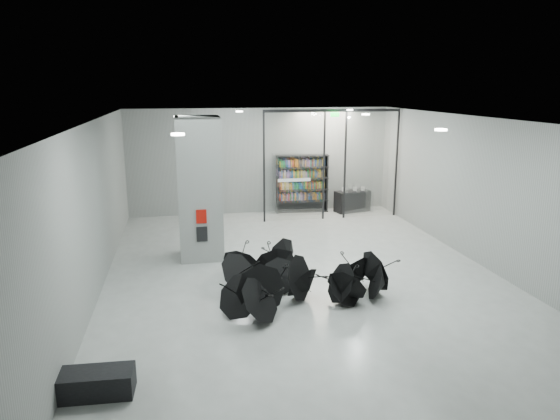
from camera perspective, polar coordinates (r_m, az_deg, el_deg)
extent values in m
plane|color=gray|center=(13.40, 2.50, -7.27)|extent=(14.00, 14.00, 0.00)
cube|color=gray|center=(12.54, 2.69, 10.06)|extent=(10.00, 14.00, 0.02)
cube|color=slate|center=(19.59, -2.22, 5.49)|extent=(10.00, 0.02, 4.00)
cube|color=slate|center=(6.57, 17.35, -12.13)|extent=(10.00, 0.02, 4.00)
cube|color=slate|center=(12.64, -20.02, 0.10)|extent=(0.02, 14.00, 4.00)
cube|color=slate|center=(14.79, 21.79, 1.83)|extent=(0.02, 14.00, 4.00)
cube|color=slate|center=(14.44, -8.99, 2.38)|extent=(1.20, 1.20, 4.00)
cube|color=#A50A07|center=(13.98, -8.79, -0.72)|extent=(0.28, 0.04, 0.38)
cube|color=black|center=(14.11, -8.72, -2.69)|extent=(0.30, 0.03, 0.42)
cube|color=#0CE533|center=(18.29, 6.15, 10.58)|extent=(0.30, 0.06, 0.15)
cube|color=silver|center=(18.31, 1.61, 4.92)|extent=(2.20, 0.02, 3.95)
cube|color=silver|center=(19.15, 10.15, 5.10)|extent=(2.00, 0.02, 3.95)
cube|color=black|center=(18.10, -1.80, 4.82)|extent=(0.06, 0.06, 4.00)
cube|color=black|center=(18.58, 4.94, 5.01)|extent=(0.06, 0.06, 4.00)
cube|color=black|center=(18.81, 7.29, 5.06)|extent=(0.06, 0.06, 4.00)
cube|color=black|center=(19.53, 12.90, 5.14)|extent=(0.06, 0.06, 4.00)
cube|color=black|center=(18.47, 5.98, 11.02)|extent=(5.00, 0.08, 0.10)
cube|color=black|center=(9.04, -20.21, -17.74)|extent=(1.30, 0.61, 0.41)
cube|color=black|center=(20.13, 8.09, 1.00)|extent=(1.46, 0.87, 0.82)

